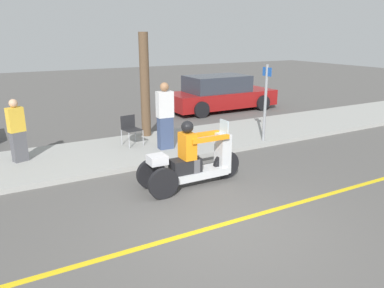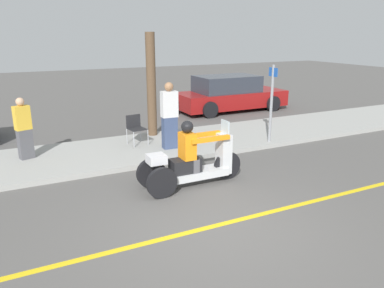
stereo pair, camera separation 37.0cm
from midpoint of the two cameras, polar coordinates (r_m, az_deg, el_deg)
name	(u,v)px [view 2 (the right image)]	position (r m, az deg, el deg)	size (l,w,h in m)	color
ground_plane	(215,226)	(6.54, 5.17, -12.35)	(60.00, 60.00, 0.00)	#565451
lane_stripe	(236,220)	(6.75, 8.37, -11.47)	(24.00, 0.12, 0.01)	gold
sidewalk_strip	(133,150)	(10.41, -8.03, -0.92)	(28.00, 2.80, 0.12)	#9E9E99
motorcycle_trike	(192,163)	(7.93, 1.30, -2.89)	(2.32, 0.72, 1.44)	black
spectator_mid_group	(24,130)	(10.06, -23.33, 2.01)	(0.42, 0.33, 1.54)	#515156
spectator_with_child	(169,117)	(10.08, -2.41, 4.12)	(0.44, 0.28, 1.80)	#38476B
folding_chair_curbside	(135,126)	(10.67, -7.64, 2.68)	(0.53, 0.53, 0.82)	#A5A8AD
parked_car_lot_center	(230,94)	(15.90, 6.43, 7.55)	(4.63, 1.99, 1.47)	maroon
tree_trunk	(151,85)	(11.38, -5.29, 8.91)	(0.28, 0.28, 3.07)	brown
street_sign	(271,101)	(10.90, 12.98, 6.42)	(0.08, 0.36, 2.20)	gray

